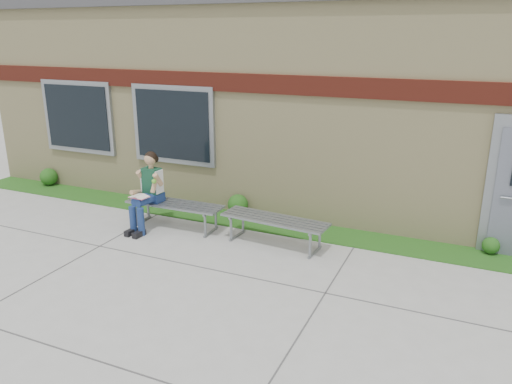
% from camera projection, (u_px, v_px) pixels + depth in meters
% --- Properties ---
extents(ground, '(80.00, 80.00, 0.00)m').
position_uv_depth(ground, '(246.00, 295.00, 6.95)').
color(ground, '#9E9E99').
rests_on(ground, ground).
extents(grass_strip, '(16.00, 0.80, 0.02)m').
position_uv_depth(grass_strip, '(305.00, 230.00, 9.22)').
color(grass_strip, '#194512').
rests_on(grass_strip, ground).
extents(school_building, '(16.20, 6.22, 4.20)m').
position_uv_depth(school_building, '(354.00, 96.00, 11.53)').
color(school_building, beige).
rests_on(school_building, ground).
extents(bench_left, '(1.87, 0.56, 0.48)m').
position_uv_depth(bench_left, '(175.00, 209.00, 9.27)').
color(bench_left, gray).
rests_on(bench_left, ground).
extents(bench_right, '(1.91, 0.68, 0.49)m').
position_uv_depth(bench_right, '(275.00, 224.00, 8.50)').
color(bench_right, gray).
rests_on(bench_right, ground).
extents(girl, '(0.51, 0.88, 1.44)m').
position_uv_depth(girl, '(147.00, 190.00, 9.13)').
color(girl, navy).
rests_on(girl, ground).
extents(shrub_west, '(0.41, 0.41, 0.41)m').
position_uv_depth(shrub_west, '(49.00, 177.00, 11.88)').
color(shrub_west, '#194512').
rests_on(shrub_west, grass_strip).
extents(shrub_mid, '(0.41, 0.41, 0.41)m').
position_uv_depth(shrub_mid, '(238.00, 204.00, 9.95)').
color(shrub_mid, '#194512').
rests_on(shrub_mid, grass_strip).
extents(shrub_east, '(0.28, 0.28, 0.28)m').
position_uv_depth(shrub_east, '(491.00, 245.00, 8.19)').
color(shrub_east, '#194512').
rests_on(shrub_east, grass_strip).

